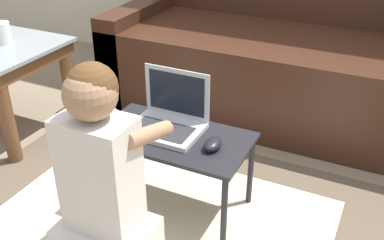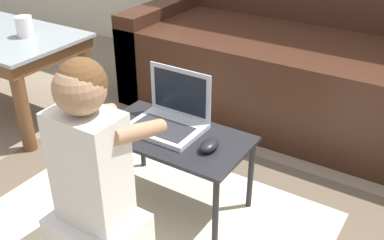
{
  "view_description": "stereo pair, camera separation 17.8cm",
  "coord_description": "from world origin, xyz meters",
  "px_view_note": "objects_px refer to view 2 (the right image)",
  "views": [
    {
      "loc": [
        0.62,
        -1.34,
        1.27
      ],
      "look_at": [
        -0.06,
        0.06,
        0.41
      ],
      "focal_mm": 42.0,
      "sensor_mm": 36.0,
      "label": 1
    },
    {
      "loc": [
        0.77,
        -1.26,
        1.27
      ],
      "look_at": [
        -0.06,
        0.06,
        0.41
      ],
      "focal_mm": 42.0,
      "sensor_mm": 36.0,
      "label": 2
    }
  ],
  "objects_px": {
    "laptop_desk": "(173,143)",
    "laptop": "(169,119)",
    "couch": "(318,71)",
    "computer_mouse": "(209,145)",
    "cup_on_table": "(25,27)",
    "person_seated": "(93,179)"
  },
  "relations": [
    {
      "from": "laptop_desk",
      "to": "laptop",
      "type": "height_order",
      "value": "laptop"
    },
    {
      "from": "couch",
      "to": "cup_on_table",
      "type": "height_order",
      "value": "couch"
    },
    {
      "from": "couch",
      "to": "computer_mouse",
      "type": "height_order",
      "value": "couch"
    },
    {
      "from": "laptop_desk",
      "to": "cup_on_table",
      "type": "distance_m",
      "value": 1.15
    },
    {
      "from": "person_seated",
      "to": "cup_on_table",
      "type": "xyz_separation_m",
      "value": [
        -1.05,
        0.62,
        0.19
      ]
    },
    {
      "from": "couch",
      "to": "computer_mouse",
      "type": "relative_size",
      "value": 21.92
    },
    {
      "from": "laptop_desk",
      "to": "laptop",
      "type": "distance_m",
      "value": 0.1
    },
    {
      "from": "couch",
      "to": "laptop",
      "type": "distance_m",
      "value": 1.1
    },
    {
      "from": "couch",
      "to": "cup_on_table",
      "type": "xyz_separation_m",
      "value": [
        -1.34,
        -0.88,
        0.26
      ]
    },
    {
      "from": "couch",
      "to": "laptop",
      "type": "relative_size",
      "value": 7.36
    },
    {
      "from": "computer_mouse",
      "to": "cup_on_table",
      "type": "relative_size",
      "value": 0.9
    },
    {
      "from": "person_seated",
      "to": "computer_mouse",
      "type": "bearing_deg",
      "value": 58.38
    },
    {
      "from": "couch",
      "to": "laptop",
      "type": "height_order",
      "value": "couch"
    },
    {
      "from": "laptop_desk",
      "to": "person_seated",
      "type": "distance_m",
      "value": 0.41
    },
    {
      "from": "laptop",
      "to": "person_seated",
      "type": "bearing_deg",
      "value": -91.17
    },
    {
      "from": "laptop_desk",
      "to": "computer_mouse",
      "type": "bearing_deg",
      "value": -6.6
    },
    {
      "from": "laptop_desk",
      "to": "laptop",
      "type": "relative_size",
      "value": 2.11
    },
    {
      "from": "computer_mouse",
      "to": "person_seated",
      "type": "xyz_separation_m",
      "value": [
        -0.23,
        -0.38,
        -0.01
      ]
    },
    {
      "from": "computer_mouse",
      "to": "cup_on_table",
      "type": "distance_m",
      "value": 1.32
    },
    {
      "from": "couch",
      "to": "laptop",
      "type": "bearing_deg",
      "value": -105.02
    },
    {
      "from": "couch",
      "to": "laptop_desk",
      "type": "height_order",
      "value": "couch"
    },
    {
      "from": "couch",
      "to": "computer_mouse",
      "type": "distance_m",
      "value": 1.13
    }
  ]
}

